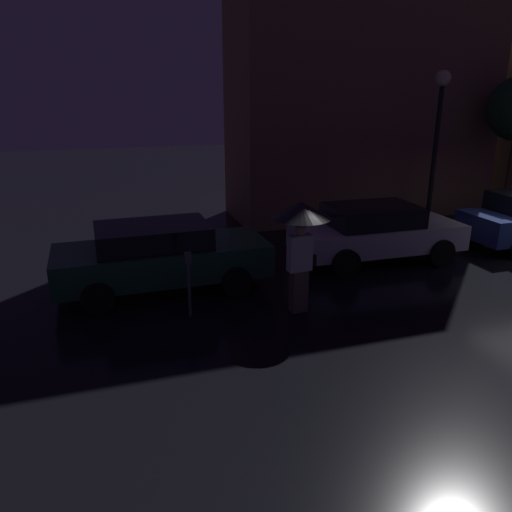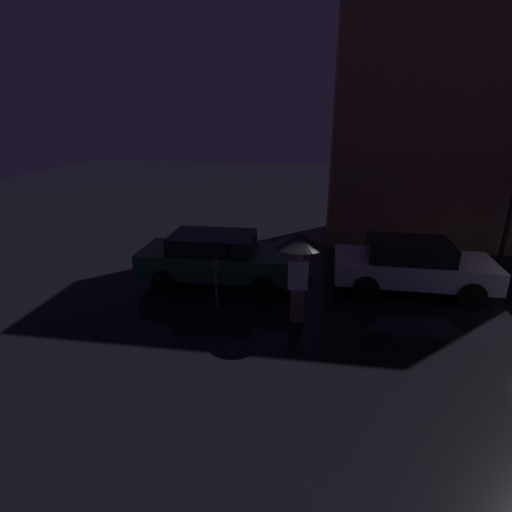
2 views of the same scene
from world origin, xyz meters
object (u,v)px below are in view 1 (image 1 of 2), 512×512
street_lamp_near (439,118)px  parked_car_white (375,231)px  pedestrian_with_umbrella (301,225)px  parked_car_green (161,255)px  parking_meter (189,277)px

street_lamp_near → parked_car_white: bearing=-145.1°
parked_car_white → pedestrian_with_umbrella: pedestrian_with_umbrella is taller
parked_car_white → street_lamp_near: bearing=36.2°
parked_car_white → parked_car_green: bearing=-175.8°
parked_car_white → street_lamp_near: (3.23, 2.26, 2.59)m
pedestrian_with_umbrella → street_lamp_near: (6.24, 4.50, 1.61)m
parked_car_green → street_lamp_near: 9.36m
parked_car_white → street_lamp_near: street_lamp_near is taller
parked_car_white → pedestrian_with_umbrella: size_ratio=1.93×
pedestrian_with_umbrella → parking_meter: bearing=163.0°
pedestrian_with_umbrella → street_lamp_near: 7.86m
parked_car_green → pedestrian_with_umbrella: pedestrian_with_umbrella is taller
pedestrian_with_umbrella → parking_meter: (-2.07, 0.45, -0.95)m
parked_car_white → parking_meter: 5.38m
parked_car_green → pedestrian_with_umbrella: bearing=-40.2°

